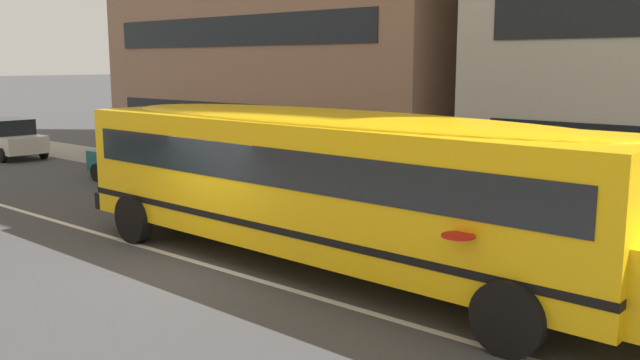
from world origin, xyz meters
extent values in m
plane|color=#424244|center=(0.00, 0.00, 0.00)|extent=(400.00, 400.00, 0.00)
cube|color=gray|center=(0.00, 7.45, 0.01)|extent=(120.00, 3.00, 0.01)
cube|color=silver|center=(0.00, 0.00, 0.00)|extent=(110.00, 0.16, 0.01)
cube|color=yellow|center=(1.85, 1.36, 1.72)|extent=(11.90, 2.92, 2.37)
cube|color=black|center=(-4.17, 1.47, 0.73)|extent=(0.27, 2.70, 0.39)
cube|color=black|center=(1.85, 1.36, 2.15)|extent=(11.19, 2.94, 0.69)
cube|color=black|center=(1.85, 1.36, 1.02)|extent=(11.92, 2.95, 0.13)
ellipsoid|color=yellow|center=(1.85, 1.36, 2.91)|extent=(11.43, 2.69, 0.39)
cylinder|color=red|center=(5.61, -0.25, 1.61)|extent=(0.48, 0.48, 0.03)
cylinder|color=black|center=(6.38, 2.62, 0.54)|extent=(1.08, 0.32, 1.08)
cylinder|color=black|center=(6.33, -0.07, 0.54)|extent=(1.08, 0.32, 1.08)
cylinder|color=black|center=(-2.63, 2.79, 0.54)|extent=(1.08, 0.32, 1.08)
cylinder|color=black|center=(-2.68, 0.10, 0.54)|extent=(1.08, 0.32, 1.08)
cube|color=#195B66|center=(-9.14, 4.80, 0.65)|extent=(3.91, 1.73, 0.70)
cube|color=black|center=(-9.29, 4.79, 1.32)|extent=(2.21, 1.58, 0.64)
cylinder|color=black|center=(-7.85, 5.66, 0.30)|extent=(0.60, 0.19, 0.60)
cylinder|color=black|center=(-7.83, 3.96, 0.30)|extent=(0.60, 0.19, 0.60)
cylinder|color=black|center=(-10.45, 5.63, 0.30)|extent=(0.60, 0.19, 0.60)
cylinder|color=black|center=(-10.43, 3.93, 0.30)|extent=(0.60, 0.19, 0.60)
cube|color=silver|center=(-18.50, 4.74, 0.65)|extent=(3.96, 1.85, 0.70)
cube|color=black|center=(-18.65, 4.74, 1.32)|extent=(2.26, 1.64, 0.64)
cylinder|color=black|center=(-17.17, 5.54, 0.30)|extent=(0.61, 0.20, 0.60)
cylinder|color=black|center=(-17.24, 3.84, 0.30)|extent=(0.61, 0.20, 0.60)
cylinder|color=black|center=(-19.77, 5.64, 0.30)|extent=(0.61, 0.20, 0.60)
cube|color=black|center=(-9.19, 8.93, 1.92)|extent=(13.50, 0.04, 1.10)
cube|color=black|center=(-9.19, 8.93, 5.12)|extent=(13.50, 0.04, 1.10)
camera|label=1|loc=(10.12, -8.45, 3.97)|focal=38.30mm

